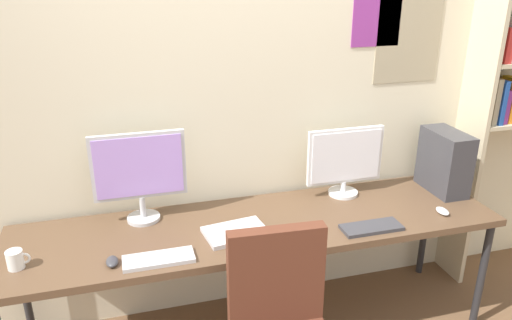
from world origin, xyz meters
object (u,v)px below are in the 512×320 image
at_px(monitor_left, 139,171).
at_px(coffee_mug, 16,260).
at_px(monitor_right, 345,160).
at_px(laptop_closed, 236,232).
at_px(desk, 258,230).
at_px(keyboard_left, 159,259).
at_px(keyboard_right, 371,227).
at_px(mouse_left_side, 112,261).
at_px(mouse_right_side, 442,211).
at_px(pc_tower, 444,162).

height_order(monitor_left, coffee_mug, monitor_left).
relative_size(monitor_right, laptop_closed, 1.48).
xyz_separation_m(desk, monitor_right, (0.60, 0.21, 0.27)).
height_order(keyboard_left, keyboard_right, same).
bearing_deg(mouse_left_side, monitor_right, 16.74).
distance_m(desk, laptop_closed, 0.18).
distance_m(mouse_left_side, coffee_mug, 0.44).
bearing_deg(keyboard_right, monitor_left, 159.13).
height_order(monitor_left, keyboard_left, monitor_left).
bearing_deg(keyboard_right, monitor_right, 84.83).
height_order(monitor_right, mouse_left_side, monitor_right).
bearing_deg(mouse_right_side, keyboard_right, -173.97).
bearing_deg(monitor_left, desk, -19.49).
bearing_deg(pc_tower, laptop_closed, -172.17).
bearing_deg(desk, keyboard_left, -157.67).
height_order(keyboard_left, mouse_left_side, mouse_left_side).
xyz_separation_m(monitor_left, pc_tower, (1.81, -0.11, -0.10)).
bearing_deg(laptop_closed, coffee_mug, 173.32).
relative_size(desk, mouse_right_side, 27.80).
distance_m(keyboard_right, laptop_closed, 0.72).
bearing_deg(mouse_right_side, monitor_left, 166.47).
relative_size(mouse_left_side, coffee_mug, 0.91).
xyz_separation_m(monitor_right, mouse_left_side, (-1.37, -0.41, -0.21)).
height_order(monitor_left, keyboard_right, monitor_left).
bearing_deg(keyboard_left, monitor_right, 20.87).
bearing_deg(coffee_mug, desk, 5.22).
bearing_deg(monitor_right, desk, -160.51).
bearing_deg(keyboard_right, keyboard_left, 180.00).
bearing_deg(mouse_right_side, monitor_right, 137.67).
bearing_deg(desk, pc_tower, 4.71).
height_order(laptop_closed, coffee_mug, coffee_mug).
distance_m(pc_tower, mouse_right_side, 0.38).
bearing_deg(mouse_left_side, mouse_right_side, 0.65).
height_order(desk, coffee_mug, coffee_mug).
height_order(pc_tower, keyboard_left, pc_tower).
bearing_deg(laptop_closed, keyboard_right, -19.27).
relative_size(monitor_left, laptop_closed, 1.57).
bearing_deg(pc_tower, mouse_left_side, -171.40).
bearing_deg(laptop_closed, keyboard_left, -168.81).
bearing_deg(monitor_right, pc_tower, -10.36).
relative_size(desk, keyboard_right, 8.18).
bearing_deg(pc_tower, coffee_mug, -175.04).
relative_size(desk, monitor_left, 5.32).
bearing_deg(mouse_left_side, keyboard_left, -7.84).
bearing_deg(keyboard_right, coffee_mug, 176.08).
height_order(desk, keyboard_right, keyboard_right).
xyz_separation_m(keyboard_left, coffee_mug, (-0.64, 0.12, 0.04)).
distance_m(desk, mouse_right_side, 1.05).
bearing_deg(pc_tower, desk, -175.29).
bearing_deg(monitor_left, laptop_closed, -33.54).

